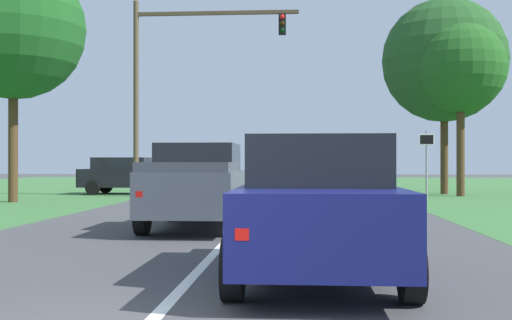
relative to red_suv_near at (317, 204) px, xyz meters
The scene contains 10 objects.
ground_plane 9.13m from the red_suv_near, 100.66° to the left, with size 120.00×120.00×0.00m, color #424244.
lane_centre_stripe 2.85m from the red_suv_near, 128.85° to the right, with size 0.16×42.95×0.01m, color white.
red_suv_near is the anchor object (origin of this frame).
pickup_truck_lead 6.58m from the red_suv_near, 112.96° to the left, with size 2.24×5.14×1.98m.
traffic_light 20.58m from the red_suv_near, 106.82° to the left, with size 7.40×0.40×8.77m.
keep_moving_sign 17.50m from the red_suv_near, 74.08° to the left, with size 0.60×0.09×2.79m.
oak_tree_right 23.75m from the red_suv_near, 73.19° to the left, with size 5.92×5.92×9.38m.
crossing_suv_far 22.88m from the red_suv_near, 112.11° to the left, with size 4.32×2.16×1.76m.
extra_tree_1 19.55m from the red_suv_near, 126.97° to the left, with size 5.47×5.47×9.44m.
extra_tree_2 22.01m from the red_suv_near, 71.00° to the left, with size 4.06×4.06×7.82m.
Camera 1 is at (1.45, -4.94, 1.56)m, focal length 44.09 mm.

